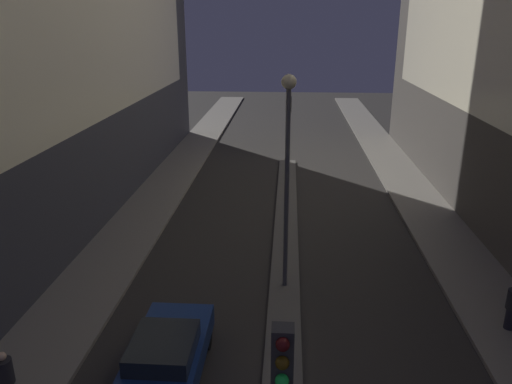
% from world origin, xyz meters
% --- Properties ---
extents(median_strip, '(1.08, 29.76, 0.13)m').
position_xyz_m(median_strip, '(0.00, 15.88, 0.06)').
color(median_strip, '#56544F').
rests_on(median_strip, ground).
extents(traffic_light_mid, '(0.32, 0.42, 5.06)m').
position_xyz_m(traffic_light_mid, '(0.00, 25.82, 3.82)').
color(traffic_light_mid, '#4C4C51').
rests_on(traffic_light_mid, median_strip).
extents(street_lamp, '(0.48, 0.48, 7.48)m').
position_xyz_m(street_lamp, '(0.00, 13.67, 5.09)').
color(street_lamp, '#4C4C51').
rests_on(street_lamp, median_strip).
extents(car_left_lane, '(1.91, 4.37, 1.46)m').
position_xyz_m(car_left_lane, '(-3.10, 8.57, 0.75)').
color(car_left_lane, navy).
rests_on(car_left_lane, ground).
extents(pedestrian_on_left_sidewalk, '(0.40, 0.40, 1.59)m').
position_xyz_m(pedestrian_on_left_sidewalk, '(-6.68, 7.17, 0.97)').
color(pedestrian_on_left_sidewalk, black).
rests_on(pedestrian_on_left_sidewalk, sidewalk_left).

